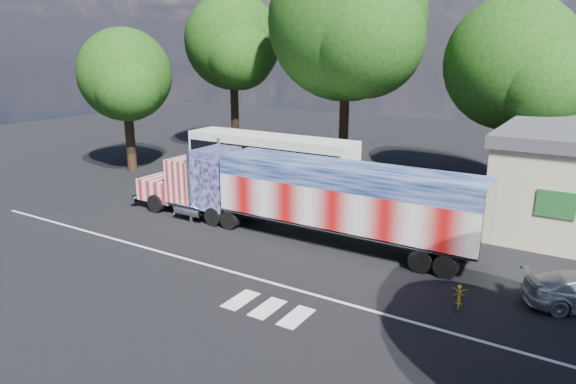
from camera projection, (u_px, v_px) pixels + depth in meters
The scene contains 10 objects.
ground at pixel (255, 245), 24.33m from camera, with size 100.00×100.00×0.00m, color black.
lane_markings at pixel (234, 283), 20.38m from camera, with size 30.00×2.67×0.01m.
semi_truck at pixel (299, 194), 24.99m from camera, with size 19.56×3.09×4.17m.
coach_bus at pixel (270, 161), 34.12m from camera, with size 11.99×2.79×3.49m.
woman at pixel (176, 200), 28.62m from camera, with size 0.61×0.40×1.66m, color slate.
bicycle at pixel (460, 294), 18.57m from camera, with size 0.54×1.54×0.81m, color gold.
tree_nw_a at pixel (234, 42), 43.60m from camera, with size 8.57×8.17×13.71m.
tree_n_mid at pixel (349, 22), 35.74m from camera, with size 11.65×11.10×16.40m.
tree_w_a at pixel (126, 76), 37.26m from camera, with size 7.06×6.73×10.54m.
tree_ne_a at pixel (514, 64), 32.76m from camera, with size 9.01×8.58×12.38m.
Camera 1 is at (13.40, -18.48, 8.93)m, focal length 32.00 mm.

